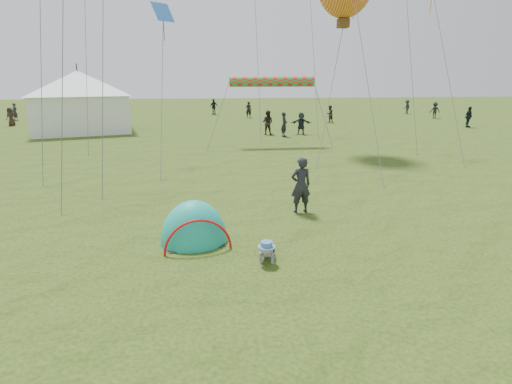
{
  "coord_description": "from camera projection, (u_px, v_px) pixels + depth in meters",
  "views": [
    {
      "loc": [
        -1.88,
        -8.49,
        4.34
      ],
      "look_at": [
        -0.66,
        2.78,
        1.0
      ],
      "focal_mm": 28.0,
      "sensor_mm": 36.0,
      "label": 1
    }
  ],
  "objects": [
    {
      "name": "standing_adult",
      "position": [
        301.0,
        185.0,
        12.86
      ],
      "size": [
        0.72,
        0.53,
        1.83
      ],
      "primitive_type": "imported",
      "rotation": [
        0.0,
        0.0,
        3.28
      ],
      "color": "black",
      "rests_on": "ground"
    },
    {
      "name": "crowd_person_4",
      "position": [
        11.0,
        117.0,
        35.04
      ],
      "size": [
        0.86,
        0.65,
        1.59
      ],
      "primitive_type": "imported",
      "rotation": [
        0.0,
        0.0,
        6.08
      ],
      "color": "#2D1E1B",
      "rests_on": "ground"
    },
    {
      "name": "crawling_toddler",
      "position": [
        267.0,
        249.0,
        9.63
      ],
      "size": [
        0.69,
        0.87,
        0.6
      ],
      "primitive_type": null,
      "rotation": [
        0.0,
        0.0,
        -0.21
      ],
      "color": "black",
      "rests_on": "ground"
    },
    {
      "name": "crowd_person_14",
      "position": [
        84.0,
        109.0,
        43.27
      ],
      "size": [
        1.02,
        0.64,
        1.61
      ],
      "primitive_type": "imported",
      "rotation": [
        0.0,
        0.0,
        2.86
      ],
      "color": "#263946",
      "rests_on": "ground"
    },
    {
      "name": "popup_tent",
      "position": [
        194.0,
        242.0,
        10.78
      ],
      "size": [
        2.05,
        1.8,
        2.32
      ],
      "primitive_type": "ellipsoid",
      "rotation": [
        0.0,
        0.0,
        0.2
      ],
      "color": "#06908A",
      "rests_on": "ground"
    },
    {
      "name": "event_marquee",
      "position": [
        80.0,
        99.0,
        31.36
      ],
      "size": [
        8.94,
        8.94,
        4.99
      ],
      "primitive_type": null,
      "rotation": [
        0.0,
        0.0,
        0.27
      ],
      "color": "white",
      "rests_on": "ground"
    },
    {
      "name": "crowd_person_7",
      "position": [
        268.0,
        123.0,
        29.89
      ],
      "size": [
        1.08,
        1.0,
        1.79
      ],
      "primitive_type": "imported",
      "rotation": [
        0.0,
        0.0,
        2.67
      ],
      "color": "black",
      "rests_on": "ground"
    },
    {
      "name": "diamond_kite_10",
      "position": [
        163.0,
        12.0,
        19.65
      ],
      "size": [
        1.12,
        1.12,
        0.91
      ],
      "primitive_type": "plane",
      "rotation": [
        1.05,
        0.0,
        0.79
      ],
      "color": "blue"
    },
    {
      "name": "crowd_person_3",
      "position": [
        435.0,
        110.0,
        41.14
      ],
      "size": [
        1.14,
        0.76,
        1.64
      ],
      "primitive_type": "imported",
      "rotation": [
        0.0,
        0.0,
        2.99
      ],
      "color": "black",
      "rests_on": "ground"
    },
    {
      "name": "crowd_person_8",
      "position": [
        214.0,
        107.0,
        44.99
      ],
      "size": [
        1.09,
        0.88,
        1.73
      ],
      "primitive_type": "imported",
      "rotation": [
        0.0,
        0.0,
        3.67
      ],
      "color": "black",
      "rests_on": "ground"
    },
    {
      "name": "crowd_person_6",
      "position": [
        249.0,
        110.0,
        41.61
      ],
      "size": [
        0.63,
        0.43,
        1.66
      ],
      "primitive_type": "imported",
      "rotation": [
        0.0,
        0.0,
        3.2
      ],
      "color": "black",
      "rests_on": "ground"
    },
    {
      "name": "crowd_person_2",
      "position": [
        469.0,
        117.0,
        33.96
      ],
      "size": [
        1.11,
        0.89,
        1.76
      ],
      "primitive_type": "imported",
      "rotation": [
        0.0,
        0.0,
        0.52
      ],
      "color": "black",
      "rests_on": "ground"
    },
    {
      "name": "crowd_person_1",
      "position": [
        95.0,
        119.0,
        32.78
      ],
      "size": [
        1.02,
        0.95,
        1.68
      ],
      "primitive_type": "imported",
      "rotation": [
        0.0,
        0.0,
        5.8
      ],
      "color": "#332B22",
      "rests_on": "ground"
    },
    {
      "name": "crowd_person_0",
      "position": [
        15.0,
        112.0,
        38.98
      ],
      "size": [
        0.73,
        0.63,
        1.7
      ],
      "primitive_type": "imported",
      "rotation": [
        0.0,
        0.0,
        5.84
      ],
      "color": "#282730",
      "rests_on": "ground"
    },
    {
      "name": "crowd_person_11",
      "position": [
        301.0,
        123.0,
        30.03
      ],
      "size": [
        1.57,
        0.74,
        1.63
      ],
      "primitive_type": "imported",
      "rotation": [
        0.0,
        0.0,
        6.11
      ],
      "color": "#1D272B",
      "rests_on": "ground"
    },
    {
      "name": "rainbow_tube_kite",
      "position": [
        272.0,
        81.0,
        24.59
      ],
      "size": [
        5.24,
        0.64,
        0.64
      ],
      "primitive_type": "cylinder",
      "rotation": [
        0.0,
        1.57,
        0.0
      ],
      "color": "red"
    },
    {
      "name": "crowd_person_9",
      "position": [
        407.0,
        107.0,
        45.88
      ],
      "size": [
        0.61,
        1.03,
        1.58
      ],
      "primitive_type": "imported",
      "rotation": [
        0.0,
        0.0,
        4.74
      ],
      "color": "black",
      "rests_on": "ground"
    },
    {
      "name": "ground",
      "position": [
        296.0,
        264.0,
        9.52
      ],
      "size": [
        140.0,
        140.0,
        0.0
      ],
      "primitive_type": "plane",
      "color": "#1B3710"
    },
    {
      "name": "crowd_person_12",
      "position": [
        284.0,
        124.0,
        28.84
      ],
      "size": [
        0.64,
        0.76,
        1.76
      ],
      "primitive_type": "imported",
      "rotation": [
        0.0,
        0.0,
        1.15
      ],
      "color": "black",
      "rests_on": "ground"
    },
    {
      "name": "crowd_person_13",
      "position": [
        330.0,
        114.0,
        37.37
      ],
      "size": [
        0.97,
        0.89,
        1.6
      ],
      "primitive_type": "imported",
      "rotation": [
        0.0,
        0.0,
        3.6
      ],
      "color": "#2E2521",
      "rests_on": "ground"
    }
  ]
}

